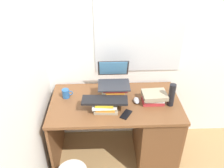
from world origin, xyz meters
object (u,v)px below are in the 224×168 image
water_bottle (172,95)px  desk (145,128)px  cell_phone (126,114)px  computer_mouse (136,100)px  mug (66,93)px  laptop (114,78)px  keyboard (105,100)px  book_stack_keyboard_riser (105,106)px  book_stack_side (154,97)px  book_stack_tall (114,92)px

water_bottle → desk: bearing=168.6°
water_bottle → cell_phone: (-0.44, -0.13, -0.11)m
computer_mouse → mug: (-0.70, 0.11, 0.03)m
desk → laptop: laptop is taller
desk → keyboard: (-0.43, -0.10, 0.45)m
desk → book_stack_keyboard_riser: bearing=-166.8°
book_stack_side → laptop: laptop is taller
mug → water_bottle: (1.02, -0.17, 0.07)m
desk → book_stack_tall: bearing=166.1°
keyboard → water_bottle: (0.63, 0.06, 0.00)m
book_stack_tall → keyboard: bearing=-118.7°
keyboard → water_bottle: water_bottle is taller
keyboard → mug: size_ratio=3.83×
cell_phone → desk: bearing=68.1°
book_stack_side → keyboard: (-0.48, -0.10, 0.05)m
keyboard → water_bottle: 0.63m
keyboard → mug: (-0.39, 0.22, -0.07)m
book_stack_side → computer_mouse: (-0.17, 0.01, -0.04)m
desk → cell_phone: 0.45m
keyboard → water_bottle: size_ratio=1.82×
book_stack_tall → book_stack_side: book_stack_tall is taller
desk → computer_mouse: bearing=171.6°
water_bottle → cell_phone: bearing=-163.1°
book_stack_keyboard_riser → keyboard: bearing=143.3°
mug → cell_phone: bearing=-27.3°
mug → cell_phone: 0.65m
book_stack_tall → keyboard: (-0.10, -0.18, 0.03)m
keyboard → computer_mouse: (0.31, 0.11, -0.10)m
mug → water_bottle: size_ratio=0.47×
water_bottle → laptop: bearing=161.0°
desk → keyboard: 0.63m
desk → water_bottle: bearing=-11.4°
laptop → keyboard: (-0.09, -0.24, -0.09)m
book_stack_side → keyboard: bearing=-167.7°
book_stack_tall → water_bottle: size_ratio=1.11×
book_stack_side → laptop: 0.44m
water_bottle → computer_mouse: bearing=169.7°
mug → computer_mouse: bearing=-8.7°
laptop → computer_mouse: laptop is taller
desk → book_stack_keyboard_riser: 0.58m
book_stack_keyboard_riser → keyboard: keyboard is taller
mug → cell_phone: size_ratio=0.81×
book_stack_side → mug: 0.87m
keyboard → cell_phone: keyboard is taller
book_stack_keyboard_riser → computer_mouse: (0.31, 0.12, -0.03)m
book_stack_keyboard_riser → cell_phone: (0.19, -0.08, -0.05)m
book_stack_side → cell_phone: size_ratio=1.78×
desk → laptop: bearing=156.6°
book_stack_keyboard_riser → water_bottle: water_bottle is taller
book_stack_side → water_bottle: 0.17m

